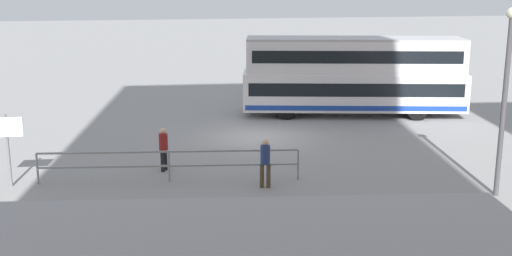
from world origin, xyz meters
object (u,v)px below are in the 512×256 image
at_px(double_decker_bus, 353,76).
at_px(pedestrian_crossing, 265,160).
at_px(street_lamp, 506,87).
at_px(info_sign, 7,137).
at_px(pedestrian_near_railing, 163,147).

bearing_deg(double_decker_bus, pedestrian_crossing, 57.98).
distance_m(pedestrian_crossing, street_lamp, 7.82).
relative_size(double_decker_bus, info_sign, 4.55).
height_order(pedestrian_crossing, info_sign, info_sign).
relative_size(info_sign, street_lamp, 0.42).
distance_m(pedestrian_near_railing, street_lamp, 11.56).
height_order(pedestrian_near_railing, street_lamp, street_lamp).
bearing_deg(pedestrian_crossing, double_decker_bus, -122.02).
xyz_separation_m(pedestrian_crossing, street_lamp, (-7.10, 2.05, 2.56)).
height_order(pedestrian_crossing, street_lamp, street_lamp).
relative_size(double_decker_bus, pedestrian_crossing, 6.73).
bearing_deg(street_lamp, pedestrian_near_railing, -23.52).
bearing_deg(pedestrian_crossing, info_sign, -10.66).
relative_size(pedestrian_near_railing, street_lamp, 0.27).
xyz_separation_m(info_sign, street_lamp, (-15.40, 3.62, 1.81)).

